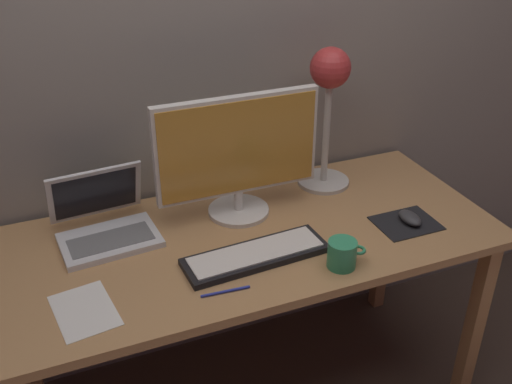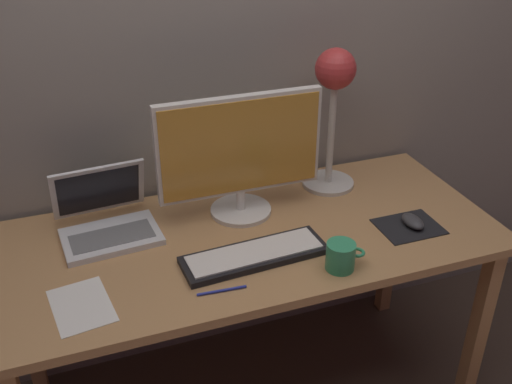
{
  "view_description": "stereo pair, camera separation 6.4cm",
  "coord_description": "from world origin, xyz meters",
  "px_view_note": "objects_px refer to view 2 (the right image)",
  "views": [
    {
      "loc": [
        -0.57,
        -1.46,
        1.77
      ],
      "look_at": [
        0.01,
        -0.05,
        0.92
      ],
      "focal_mm": 41.25,
      "sensor_mm": 36.0,
      "label": 1
    },
    {
      "loc": [
        -0.51,
        -1.48,
        1.77
      ],
      "look_at": [
        0.01,
        -0.05,
        0.92
      ],
      "focal_mm": 41.25,
      "sensor_mm": 36.0,
      "label": 2
    }
  ],
  "objects_px": {
    "monitor": "(240,152)",
    "mouse": "(413,221)",
    "laptop": "(105,214)",
    "pen": "(222,291)",
    "desk_lamp": "(334,92)",
    "coffee_mug": "(341,256)",
    "keyboard_main": "(255,255)"
  },
  "relations": [
    {
      "from": "monitor",
      "to": "mouse",
      "type": "xyz_separation_m",
      "value": [
        0.5,
        -0.27,
        -0.2
      ]
    },
    {
      "from": "laptop",
      "to": "pen",
      "type": "xyz_separation_m",
      "value": [
        0.26,
        -0.43,
        -0.06
      ]
    },
    {
      "from": "desk_lamp",
      "to": "mouse",
      "type": "distance_m",
      "value": 0.51
    },
    {
      "from": "monitor",
      "to": "desk_lamp",
      "type": "relative_size",
      "value": 1.08
    },
    {
      "from": "desk_lamp",
      "to": "mouse",
      "type": "relative_size",
      "value": 5.28
    },
    {
      "from": "mouse",
      "to": "laptop",
      "type": "bearing_deg",
      "value": 161.38
    },
    {
      "from": "laptop",
      "to": "pen",
      "type": "relative_size",
      "value": 2.27
    },
    {
      "from": "monitor",
      "to": "coffee_mug",
      "type": "relative_size",
      "value": 4.52
    },
    {
      "from": "mouse",
      "to": "pen",
      "type": "bearing_deg",
      "value": -170.8
    },
    {
      "from": "monitor",
      "to": "coffee_mug",
      "type": "height_order",
      "value": "monitor"
    },
    {
      "from": "desk_lamp",
      "to": "pen",
      "type": "height_order",
      "value": "desk_lamp"
    },
    {
      "from": "coffee_mug",
      "to": "laptop",
      "type": "bearing_deg",
      "value": 144.53
    },
    {
      "from": "laptop",
      "to": "desk_lamp",
      "type": "distance_m",
      "value": 0.86
    },
    {
      "from": "desk_lamp",
      "to": "mouse",
      "type": "bearing_deg",
      "value": -69.31
    },
    {
      "from": "keyboard_main",
      "to": "laptop",
      "type": "height_order",
      "value": "laptop"
    },
    {
      "from": "laptop",
      "to": "pen",
      "type": "bearing_deg",
      "value": -58.93
    },
    {
      "from": "keyboard_main",
      "to": "pen",
      "type": "xyz_separation_m",
      "value": [
        -0.14,
        -0.12,
        -0.01
      ]
    },
    {
      "from": "coffee_mug",
      "to": "pen",
      "type": "bearing_deg",
      "value": 178.12
    },
    {
      "from": "laptop",
      "to": "mouse",
      "type": "height_order",
      "value": "laptop"
    },
    {
      "from": "monitor",
      "to": "coffee_mug",
      "type": "distance_m",
      "value": 0.47
    },
    {
      "from": "monitor",
      "to": "desk_lamp",
      "type": "bearing_deg",
      "value": 12.21
    },
    {
      "from": "mouse",
      "to": "monitor",
      "type": "bearing_deg",
      "value": 151.15
    },
    {
      "from": "coffee_mug",
      "to": "mouse",
      "type": "bearing_deg",
      "value": 20.7
    },
    {
      "from": "laptop",
      "to": "mouse",
      "type": "xyz_separation_m",
      "value": [
        0.94,
        -0.32,
        -0.04
      ]
    },
    {
      "from": "monitor",
      "to": "keyboard_main",
      "type": "height_order",
      "value": "monitor"
    },
    {
      "from": "pen",
      "to": "mouse",
      "type": "bearing_deg",
      "value": 9.2
    },
    {
      "from": "desk_lamp",
      "to": "coffee_mug",
      "type": "xyz_separation_m",
      "value": [
        -0.19,
        -0.47,
        -0.31
      ]
    },
    {
      "from": "desk_lamp",
      "to": "coffee_mug",
      "type": "relative_size",
      "value": 4.21
    },
    {
      "from": "monitor",
      "to": "keyboard_main",
      "type": "relative_size",
      "value": 1.22
    },
    {
      "from": "keyboard_main",
      "to": "mouse",
      "type": "height_order",
      "value": "mouse"
    },
    {
      "from": "keyboard_main",
      "to": "mouse",
      "type": "distance_m",
      "value": 0.54
    },
    {
      "from": "laptop",
      "to": "desk_lamp",
      "type": "bearing_deg",
      "value": 2.59
    }
  ]
}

